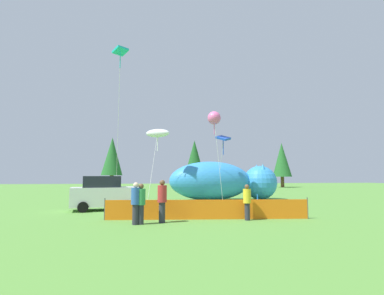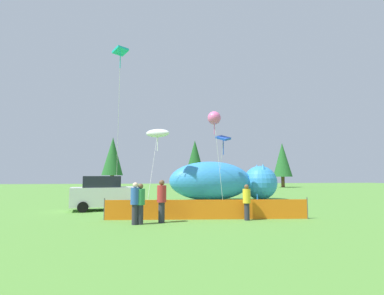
# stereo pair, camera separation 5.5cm
# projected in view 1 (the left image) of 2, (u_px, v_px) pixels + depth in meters

# --- Properties ---
(ground_plane) EXTENTS (120.00, 120.00, 0.00)m
(ground_plane) POSITION_uv_depth(u_px,v_px,m) (184.00, 212.00, 16.68)
(ground_plane) COLOR #548C38
(parked_car) EXTENTS (4.09, 2.40, 2.02)m
(parked_car) POSITION_uv_depth(u_px,v_px,m) (104.00, 193.00, 17.87)
(parked_car) COLOR white
(parked_car) RESTS_ON ground
(folding_chair) EXTENTS (0.59, 0.59, 0.92)m
(folding_chair) POSITION_uv_depth(u_px,v_px,m) (255.00, 201.00, 17.98)
(folding_chair) COLOR #1959A5
(folding_chair) RESTS_ON ground
(inflatable_cat) EXTENTS (9.39, 3.62, 3.21)m
(inflatable_cat) POSITION_uv_depth(u_px,v_px,m) (222.00, 182.00, 25.01)
(inflatable_cat) COLOR #338CD8
(inflatable_cat) RESTS_ON ground
(safety_fence) EXTENTS (9.61, 0.99, 1.01)m
(safety_fence) POSITION_uv_depth(u_px,v_px,m) (208.00, 209.00, 14.09)
(safety_fence) COLOR orange
(safety_fence) RESTS_ON ground
(spectator_in_grey_shirt) EXTENTS (0.41, 0.41, 1.86)m
(spectator_in_grey_shirt) POSITION_uv_depth(u_px,v_px,m) (162.00, 199.00, 13.16)
(spectator_in_grey_shirt) COLOR #2D2D38
(spectator_in_grey_shirt) RESTS_ON ground
(spectator_in_white_shirt) EXTENTS (0.36, 0.36, 1.64)m
(spectator_in_white_shirt) POSITION_uv_depth(u_px,v_px,m) (247.00, 201.00, 13.85)
(spectator_in_white_shirt) COLOR #2D2D38
(spectator_in_white_shirt) RESTS_ON ground
(spectator_in_blue_shirt) EXTENTS (0.38, 0.38, 1.77)m
(spectator_in_blue_shirt) POSITION_uv_depth(u_px,v_px,m) (136.00, 201.00, 12.62)
(spectator_in_blue_shirt) COLOR #2D2D38
(spectator_in_blue_shirt) RESTS_ON ground
(spectator_in_green_shirt) EXTENTS (0.37, 0.37, 1.71)m
(spectator_in_green_shirt) POSITION_uv_depth(u_px,v_px,m) (141.00, 202.00, 12.69)
(spectator_in_green_shirt) COLOR #2D2D38
(spectator_in_green_shirt) RESTS_ON ground
(kite_pink_octopus) EXTENTS (1.04, 1.04, 7.01)m
(kite_pink_octopus) POSITION_uv_depth(u_px,v_px,m) (214.00, 118.00, 23.15)
(kite_pink_octopus) COLOR silver
(kite_pink_octopus) RESTS_ON ground
(kite_white_ghost) EXTENTS (1.95, 3.09, 5.48)m
(kite_white_ghost) POSITION_uv_depth(u_px,v_px,m) (158.00, 133.00, 21.67)
(kite_white_ghost) COLOR silver
(kite_white_ghost) RESTS_ON ground
(kite_blue_box) EXTENTS (1.28, 2.48, 5.25)m
(kite_blue_box) POSITION_uv_depth(u_px,v_px,m) (223.00, 139.00, 23.11)
(kite_blue_box) COLOR silver
(kite_blue_box) RESTS_ON ground
(kite_teal_diamond) EXTENTS (1.27, 2.48, 11.35)m
(kite_teal_diamond) POSITION_uv_depth(u_px,v_px,m) (120.00, 55.00, 21.93)
(kite_teal_diamond) COLOR silver
(kite_teal_diamond) RESTS_ON ground
(horizon_tree_east) EXTENTS (3.25, 3.25, 7.77)m
(horizon_tree_east) POSITION_uv_depth(u_px,v_px,m) (194.00, 159.00, 48.48)
(horizon_tree_east) COLOR brown
(horizon_tree_east) RESTS_ON ground
(horizon_tree_west) EXTENTS (3.26, 3.26, 7.77)m
(horizon_tree_west) POSITION_uv_depth(u_px,v_px,m) (282.00, 160.00, 52.41)
(horizon_tree_west) COLOR brown
(horizon_tree_west) RESTS_ON ground
(horizon_tree_mid) EXTENTS (3.66, 3.66, 8.72)m
(horizon_tree_mid) POSITION_uv_depth(u_px,v_px,m) (112.00, 156.00, 52.14)
(horizon_tree_mid) COLOR brown
(horizon_tree_mid) RESTS_ON ground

